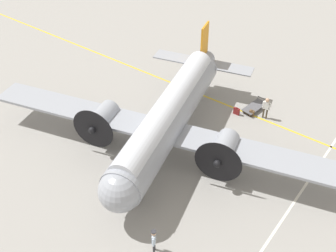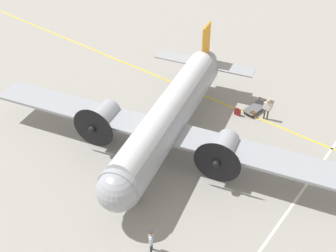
{
  "view_description": "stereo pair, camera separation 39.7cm",
  "coord_description": "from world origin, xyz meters",
  "px_view_note": "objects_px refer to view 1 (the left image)",
  "views": [
    {
      "loc": [
        -13.59,
        18.22,
        19.71
      ],
      "look_at": [
        0.0,
        0.0,
        1.69
      ],
      "focal_mm": 45.0,
      "sensor_mm": 36.0,
      "label": 1
    },
    {
      "loc": [
        -13.91,
        17.98,
        19.71
      ],
      "look_at": [
        0.0,
        0.0,
        1.69
      ],
      "focal_mm": 45.0,
      "sensor_mm": 36.0,
      "label": 2
    }
  ],
  "objects_px": {
    "airliner_main": "(166,120)",
    "baggage_cart": "(255,107)",
    "suitcase_near_door": "(252,113)",
    "suitcase_upright_spare": "(236,111)",
    "crew_foreground": "(154,239)",
    "passenger_boarding": "(266,106)"
  },
  "relations": [
    {
      "from": "airliner_main",
      "to": "baggage_cart",
      "type": "xyz_separation_m",
      "value": [
        -2.83,
        -7.92,
        -2.26
      ]
    },
    {
      "from": "suitcase_near_door",
      "to": "baggage_cart",
      "type": "height_order",
      "value": "baggage_cart"
    },
    {
      "from": "airliner_main",
      "to": "suitcase_upright_spare",
      "type": "distance_m",
      "value": 7.17
    },
    {
      "from": "suitcase_near_door",
      "to": "suitcase_upright_spare",
      "type": "distance_m",
      "value": 1.18
    },
    {
      "from": "suitcase_near_door",
      "to": "suitcase_upright_spare",
      "type": "relative_size",
      "value": 0.84
    },
    {
      "from": "crew_foreground",
      "to": "suitcase_near_door",
      "type": "height_order",
      "value": "crew_foreground"
    },
    {
      "from": "airliner_main",
      "to": "passenger_boarding",
      "type": "relative_size",
      "value": 13.87
    },
    {
      "from": "passenger_boarding",
      "to": "baggage_cart",
      "type": "distance_m",
      "value": 1.5
    },
    {
      "from": "airliner_main",
      "to": "suitcase_upright_spare",
      "type": "xyz_separation_m",
      "value": [
        -2.0,
        -6.51,
        -2.25
      ]
    },
    {
      "from": "passenger_boarding",
      "to": "baggage_cart",
      "type": "bearing_deg",
      "value": 148.09
    },
    {
      "from": "suitcase_upright_spare",
      "to": "baggage_cart",
      "type": "relative_size",
      "value": 0.26
    },
    {
      "from": "crew_foreground",
      "to": "suitcase_upright_spare",
      "type": "bearing_deg",
      "value": 159.72
    },
    {
      "from": "suitcase_near_door",
      "to": "crew_foreground",
      "type": "bearing_deg",
      "value": 96.33
    },
    {
      "from": "baggage_cart",
      "to": "passenger_boarding",
      "type": "bearing_deg",
      "value": 73.21
    },
    {
      "from": "airliner_main",
      "to": "crew_foreground",
      "type": "bearing_deg",
      "value": 17.78
    },
    {
      "from": "passenger_boarding",
      "to": "suitcase_near_door",
      "type": "xyz_separation_m",
      "value": [
        0.93,
        0.34,
        -0.87
      ]
    },
    {
      "from": "crew_foreground",
      "to": "baggage_cart",
      "type": "height_order",
      "value": "crew_foreground"
    },
    {
      "from": "suitcase_near_door",
      "to": "suitcase_upright_spare",
      "type": "bearing_deg",
      "value": 27.72
    },
    {
      "from": "airliner_main",
      "to": "baggage_cart",
      "type": "height_order",
      "value": "airliner_main"
    },
    {
      "from": "suitcase_near_door",
      "to": "baggage_cart",
      "type": "bearing_deg",
      "value": -76.46
    },
    {
      "from": "crew_foreground",
      "to": "suitcase_near_door",
      "type": "bearing_deg",
      "value": 155.2
    },
    {
      "from": "suitcase_upright_spare",
      "to": "baggage_cart",
      "type": "bearing_deg",
      "value": -120.81
    }
  ]
}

